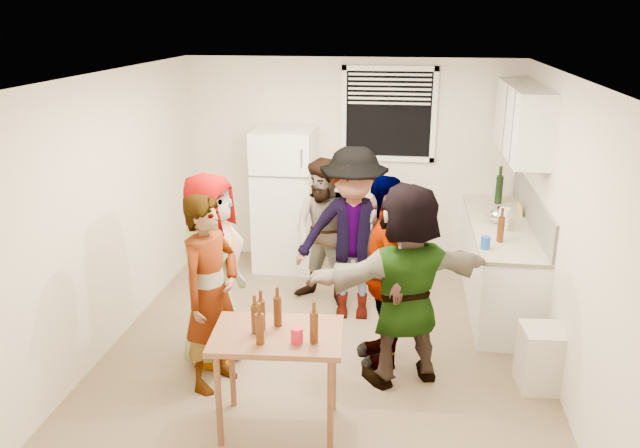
# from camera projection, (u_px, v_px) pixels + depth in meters

# --- Properties ---
(room) EXTENTS (4.00, 4.50, 2.50)m
(room) POSITION_uv_depth(u_px,v_px,m) (326.00, 344.00, 5.93)
(room) COLOR silver
(room) RESTS_ON ground
(window) EXTENTS (1.12, 0.10, 1.06)m
(window) POSITION_uv_depth(u_px,v_px,m) (389.00, 114.00, 7.35)
(window) COLOR white
(window) RESTS_ON room
(refrigerator) EXTENTS (0.70, 0.70, 1.70)m
(refrigerator) POSITION_uv_depth(u_px,v_px,m) (285.00, 199.00, 7.52)
(refrigerator) COLOR white
(refrigerator) RESTS_ON ground
(counter_lower) EXTENTS (0.60, 2.20, 0.86)m
(counter_lower) POSITION_uv_depth(u_px,v_px,m) (498.00, 265.00, 6.65)
(counter_lower) COLOR white
(counter_lower) RESTS_ON ground
(countertop) EXTENTS (0.64, 2.22, 0.04)m
(countertop) POSITION_uv_depth(u_px,v_px,m) (502.00, 225.00, 6.50)
(countertop) COLOR beige
(countertop) RESTS_ON counter_lower
(backsplash) EXTENTS (0.03, 2.20, 0.36)m
(backsplash) POSITION_uv_depth(u_px,v_px,m) (532.00, 208.00, 6.40)
(backsplash) COLOR #A39E96
(backsplash) RESTS_ON countertop
(upper_cabinets) EXTENTS (0.34, 1.60, 0.70)m
(upper_cabinets) POSITION_uv_depth(u_px,v_px,m) (522.00, 120.00, 6.33)
(upper_cabinets) COLOR white
(upper_cabinets) RESTS_ON room
(kettle) EXTENTS (0.24, 0.20, 0.20)m
(kettle) POSITION_uv_depth(u_px,v_px,m) (497.00, 223.00, 6.51)
(kettle) COLOR silver
(kettle) RESTS_ON countertop
(paper_towel) EXTENTS (0.11, 0.11, 0.23)m
(paper_towel) POSITION_uv_depth(u_px,v_px,m) (503.00, 230.00, 6.30)
(paper_towel) COLOR white
(paper_towel) RESTS_ON countertop
(wine_bottle) EXTENTS (0.08, 0.08, 0.32)m
(wine_bottle) POSITION_uv_depth(u_px,v_px,m) (498.00, 203.00, 7.20)
(wine_bottle) COLOR black
(wine_bottle) RESTS_ON countertop
(beer_bottle_counter) EXTENTS (0.07, 0.07, 0.25)m
(beer_bottle_counter) POSITION_uv_depth(u_px,v_px,m) (499.00, 242.00, 5.98)
(beer_bottle_counter) COLOR #47230C
(beer_bottle_counter) RESTS_ON countertop
(blue_cup) EXTENTS (0.09, 0.09, 0.12)m
(blue_cup) POSITION_uv_depth(u_px,v_px,m) (485.00, 249.00, 5.80)
(blue_cup) COLOR #174CB0
(blue_cup) RESTS_ON countertop
(picture_frame) EXTENTS (0.02, 0.16, 0.13)m
(picture_frame) POSITION_uv_depth(u_px,v_px,m) (520.00, 210.00, 6.73)
(picture_frame) COLOR #EAC25B
(picture_frame) RESTS_ON countertop
(trash_bin) EXTENTS (0.39, 0.39, 0.54)m
(trash_bin) POSITION_uv_depth(u_px,v_px,m) (542.00, 360.00, 5.17)
(trash_bin) COLOR beige
(trash_bin) RESTS_ON ground
(serving_table) EXTENTS (0.99, 0.70, 0.80)m
(serving_table) POSITION_uv_depth(u_px,v_px,m) (280.00, 426.00, 4.75)
(serving_table) COLOR brown
(serving_table) RESTS_ON ground
(beer_bottle_table) EXTENTS (0.06, 0.06, 0.22)m
(beer_bottle_table) POSITION_uv_depth(u_px,v_px,m) (256.00, 333.00, 4.49)
(beer_bottle_table) COLOR #47230C
(beer_bottle_table) RESTS_ON serving_table
(red_cup) EXTENTS (0.08, 0.08, 0.11)m
(red_cup) POSITION_uv_depth(u_px,v_px,m) (297.00, 342.00, 4.36)
(red_cup) COLOR red
(red_cup) RESTS_ON serving_table
(guest_grey) EXTENTS (1.83, 1.08, 0.55)m
(guest_grey) POSITION_uv_depth(u_px,v_px,m) (217.00, 357.00, 5.70)
(guest_grey) COLOR gray
(guest_grey) RESTS_ON ground
(guest_stripe) EXTENTS (1.77, 1.19, 0.40)m
(guest_stripe) POSITION_uv_depth(u_px,v_px,m) (216.00, 382.00, 5.30)
(guest_stripe) COLOR #141933
(guest_stripe) RESTS_ON ground
(guest_back_left) EXTENTS (1.28, 1.75, 0.60)m
(guest_back_left) POSITION_uv_depth(u_px,v_px,m) (326.00, 302.00, 6.78)
(guest_back_left) COLOR brown
(guest_back_left) RESTS_ON ground
(guest_back_right) EXTENTS (1.21, 1.82, 0.66)m
(guest_back_right) POSITION_uv_depth(u_px,v_px,m) (352.00, 315.00, 6.49)
(guest_back_right) COLOR #414146
(guest_back_right) RESTS_ON ground
(guest_black) EXTENTS (1.91, 1.38, 0.42)m
(guest_black) POSITION_uv_depth(u_px,v_px,m) (381.00, 360.00, 5.65)
(guest_black) COLOR black
(guest_black) RESTS_ON ground
(guest_orange) EXTENTS (2.19, 2.25, 0.51)m
(guest_orange) POSITION_uv_depth(u_px,v_px,m) (402.00, 377.00, 5.38)
(guest_orange) COLOR #DF774C
(guest_orange) RESTS_ON ground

